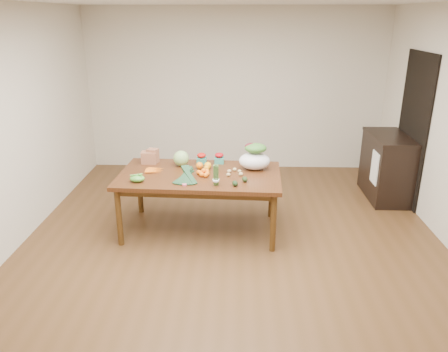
{
  "coord_description": "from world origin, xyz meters",
  "views": [
    {
      "loc": [
        0.05,
        -4.4,
        2.55
      ],
      "look_at": [
        -0.09,
        0.0,
        0.92
      ],
      "focal_mm": 35.0,
      "sensor_mm": 36.0,
      "label": 1
    }
  ],
  "objects_px": {
    "mandarin_cluster": "(204,172)",
    "salad_bag": "(255,158)",
    "cabinet": "(386,167)",
    "cabbage": "(181,158)",
    "asparagus_bundle": "(216,175)",
    "kale_bunch": "(186,176)",
    "paper_bag": "(149,156)",
    "dining_table": "(200,202)"
  },
  "relations": [
    {
      "from": "cabbage",
      "to": "salad_bag",
      "type": "distance_m",
      "value": 0.93
    },
    {
      "from": "paper_bag",
      "to": "mandarin_cluster",
      "type": "height_order",
      "value": "paper_bag"
    },
    {
      "from": "paper_bag",
      "to": "asparagus_bundle",
      "type": "relative_size",
      "value": 1.04
    },
    {
      "from": "paper_bag",
      "to": "kale_bunch",
      "type": "height_order",
      "value": "paper_bag"
    },
    {
      "from": "asparagus_bundle",
      "to": "salad_bag",
      "type": "height_order",
      "value": "salad_bag"
    },
    {
      "from": "dining_table",
      "to": "salad_bag",
      "type": "bearing_deg",
      "value": 18.4
    },
    {
      "from": "kale_bunch",
      "to": "asparagus_bundle",
      "type": "height_order",
      "value": "asparagus_bundle"
    },
    {
      "from": "asparagus_bundle",
      "to": "kale_bunch",
      "type": "bearing_deg",
      "value": 168.73
    },
    {
      "from": "cabinet",
      "to": "asparagus_bundle",
      "type": "xyz_separation_m",
      "value": [
        -2.41,
        -1.53,
        0.4
      ]
    },
    {
      "from": "cabinet",
      "to": "mandarin_cluster",
      "type": "distance_m",
      "value": 2.86
    },
    {
      "from": "dining_table",
      "to": "mandarin_cluster",
      "type": "relative_size",
      "value": 10.75
    },
    {
      "from": "kale_bunch",
      "to": "salad_bag",
      "type": "relative_size",
      "value": 1.04
    },
    {
      "from": "cabinet",
      "to": "paper_bag",
      "type": "relative_size",
      "value": 3.92
    },
    {
      "from": "paper_bag",
      "to": "mandarin_cluster",
      "type": "relative_size",
      "value": 1.45
    },
    {
      "from": "cabinet",
      "to": "cabbage",
      "type": "height_order",
      "value": "cabbage"
    },
    {
      "from": "dining_table",
      "to": "asparagus_bundle",
      "type": "distance_m",
      "value": 0.67
    },
    {
      "from": "cabbage",
      "to": "asparagus_bundle",
      "type": "xyz_separation_m",
      "value": [
        0.47,
        -0.67,
        0.03
      ]
    },
    {
      "from": "dining_table",
      "to": "cabbage",
      "type": "xyz_separation_m",
      "value": [
        -0.26,
        0.29,
        0.47
      ]
    },
    {
      "from": "mandarin_cluster",
      "to": "asparagus_bundle",
      "type": "relative_size",
      "value": 0.72
    },
    {
      "from": "dining_table",
      "to": "salad_bag",
      "type": "height_order",
      "value": "salad_bag"
    },
    {
      "from": "paper_bag",
      "to": "cabinet",
      "type": "bearing_deg",
      "value": 13.09
    },
    {
      "from": "asparagus_bundle",
      "to": "salad_bag",
      "type": "bearing_deg",
      "value": 54.56
    },
    {
      "from": "kale_bunch",
      "to": "cabbage",
      "type": "bearing_deg",
      "value": 104.83
    },
    {
      "from": "dining_table",
      "to": "cabinet",
      "type": "height_order",
      "value": "cabinet"
    },
    {
      "from": "mandarin_cluster",
      "to": "cabinet",
      "type": "bearing_deg",
      "value": 25.17
    },
    {
      "from": "dining_table",
      "to": "cabinet",
      "type": "bearing_deg",
      "value": 26.39
    },
    {
      "from": "salad_bag",
      "to": "cabinet",
      "type": "bearing_deg",
      "value": 26.14
    },
    {
      "from": "cabinet",
      "to": "paper_bag",
      "type": "xyz_separation_m",
      "value": [
        -3.31,
        -0.77,
        0.37
      ]
    },
    {
      "from": "cabinet",
      "to": "kale_bunch",
      "type": "bearing_deg",
      "value": -152.37
    },
    {
      "from": "kale_bunch",
      "to": "asparagus_bundle",
      "type": "relative_size",
      "value": 1.6
    },
    {
      "from": "salad_bag",
      "to": "cabbage",
      "type": "bearing_deg",
      "value": 173.72
    },
    {
      "from": "mandarin_cluster",
      "to": "salad_bag",
      "type": "height_order",
      "value": "salad_bag"
    },
    {
      "from": "cabinet",
      "to": "asparagus_bundle",
      "type": "bearing_deg",
      "value": -147.56
    },
    {
      "from": "cabinet",
      "to": "paper_bag",
      "type": "bearing_deg",
      "value": -166.91
    },
    {
      "from": "salad_bag",
      "to": "kale_bunch",
      "type": "bearing_deg",
      "value": -148.89
    },
    {
      "from": "cabinet",
      "to": "salad_bag",
      "type": "xyz_separation_m",
      "value": [
        -1.96,
        -0.96,
        0.43
      ]
    },
    {
      "from": "paper_bag",
      "to": "cabbage",
      "type": "height_order",
      "value": "cabbage"
    },
    {
      "from": "dining_table",
      "to": "cabbage",
      "type": "relative_size",
      "value": 9.89
    },
    {
      "from": "paper_bag",
      "to": "salad_bag",
      "type": "distance_m",
      "value": 1.36
    },
    {
      "from": "paper_bag",
      "to": "kale_bunch",
      "type": "relative_size",
      "value": 0.65
    },
    {
      "from": "dining_table",
      "to": "asparagus_bundle",
      "type": "bearing_deg",
      "value": -57.82
    },
    {
      "from": "dining_table",
      "to": "kale_bunch",
      "type": "bearing_deg",
      "value": -111.6
    }
  ]
}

